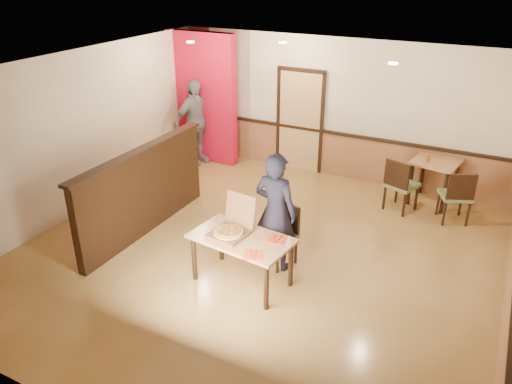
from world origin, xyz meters
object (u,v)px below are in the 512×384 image
at_px(diner_chair, 281,231).
at_px(diner, 276,212).
at_px(condiment, 428,158).
at_px(side_table, 435,170).
at_px(main_table, 242,244).
at_px(side_chair_right, 457,195).
at_px(pizza_box, 231,229).
at_px(side_chair_left, 400,183).
at_px(passerby, 195,123).

distance_m(diner_chair, diner, 0.41).
xyz_separation_m(diner, condiment, (1.55, 3.10, 0.02)).
relative_size(diner_chair, side_table, 1.04).
relative_size(main_table, side_chair_right, 1.50).
height_order(diner_chair, diner, diner).
xyz_separation_m(main_table, diner_chair, (0.26, 0.75, -0.11)).
bearing_deg(side_chair_right, condiment, -62.59).
bearing_deg(diner, pizza_box, 59.52).
bearing_deg(side_table, diner_chair, -118.32).
distance_m(diner_chair, side_chair_left, 2.73).
height_order(main_table, diner, diner).
relative_size(side_table, passerby, 0.49).
height_order(passerby, pizza_box, passerby).
height_order(side_chair_left, side_chair_right, side_chair_left).
relative_size(side_chair_left, diner, 0.56).
height_order(side_table, pizza_box, pizza_box).
relative_size(side_chair_right, pizza_box, 1.59).
bearing_deg(passerby, main_table, -121.43).
height_order(side_chair_right, pizza_box, pizza_box).
xyz_separation_m(diner_chair, side_chair_right, (2.14, 2.46, 0.02)).
height_order(side_chair_left, passerby, passerby).
xyz_separation_m(side_chair_right, pizza_box, (-2.57, -3.18, 0.27)).
xyz_separation_m(side_chair_left, side_chair_right, (0.95, 0.00, -0.02)).
distance_m(main_table, side_table, 4.27).
distance_m(pizza_box, condiment, 4.17).
bearing_deg(condiment, side_table, 40.88).
bearing_deg(pizza_box, diner_chair, 65.18).
xyz_separation_m(side_chair_left, condiment, (0.33, 0.50, 0.37)).
height_order(side_chair_right, passerby, passerby).
xyz_separation_m(main_table, condiment, (1.77, 3.70, 0.29)).
height_order(diner_chair, pizza_box, pizza_box).
distance_m(diner, condiment, 3.47).
relative_size(side_table, diner, 0.50).
relative_size(main_table, pizza_box, 2.39).
xyz_separation_m(diner, passerby, (-3.29, 2.90, 0.03)).
bearing_deg(main_table, side_chair_left, 72.51).
xyz_separation_m(diner, pizza_box, (-0.40, -0.58, -0.10)).
bearing_deg(main_table, condiment, 71.10).
height_order(side_chair_left, condiment, side_chair_left).
relative_size(diner_chair, passerby, 0.51).
bearing_deg(side_table, side_chair_right, -52.10).
relative_size(main_table, side_chair_left, 1.46).
xyz_separation_m(side_chair_left, pizza_box, (-1.62, -3.18, 0.25)).
bearing_deg(side_chair_left, condiment, -104.39).
xyz_separation_m(diner_chair, passerby, (-3.32, 2.76, 0.41)).
xyz_separation_m(diner_chair, side_table, (1.66, 3.08, 0.14)).
relative_size(diner_chair, diner, 0.52).
xyz_separation_m(main_table, side_chair_left, (1.44, 3.20, -0.08)).
distance_m(diner_chair, condiment, 3.35).
relative_size(side_chair_right, condiment, 6.50).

